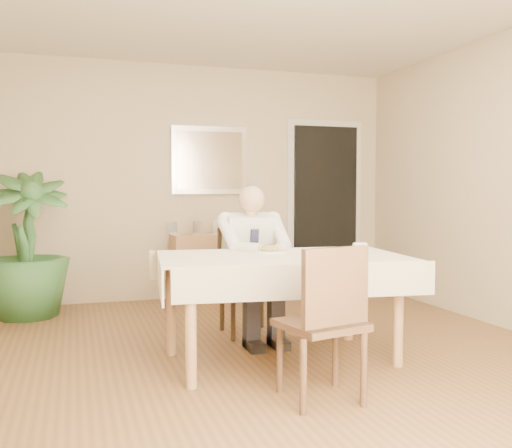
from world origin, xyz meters
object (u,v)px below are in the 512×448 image
object	(u,v)px
seated_man	(255,255)
sideboard	(213,266)
dining_table	(281,267)
chair_far	(245,274)
chair_near	(327,315)
coffee_mug	(360,249)
potted_palm	(26,244)

from	to	relation	value
seated_man	sideboard	distance (m)	1.84
dining_table	chair_far	world-z (taller)	chair_far
chair_near	seated_man	distance (m)	1.47
seated_man	sideboard	xyz separation A→B (m)	(0.08, 1.80, -0.33)
chair_far	coffee_mug	xyz separation A→B (m)	(0.53, -1.05, 0.30)
seated_man	potted_palm	world-z (taller)	potted_palm
chair_near	seated_man	size ratio (longest dim) A/B	0.72
dining_table	chair_far	distance (m)	0.90
chair_near	coffee_mug	distance (m)	0.95
dining_table	sideboard	world-z (taller)	dining_table
coffee_mug	potted_palm	xyz separation A→B (m)	(-2.35, 2.22, -0.10)
dining_table	chair_near	size ratio (longest dim) A/B	2.03
coffee_mug	sideboard	world-z (taller)	coffee_mug
seated_man	dining_table	bearing A→B (deg)	-90.00
chair_near	coffee_mug	size ratio (longest dim) A/B	8.19
sideboard	potted_palm	xyz separation A→B (m)	(-1.90, -0.34, 0.33)
seated_man	chair_near	bearing A→B (deg)	-91.73
dining_table	potted_palm	world-z (taller)	potted_palm
chair_near	potted_palm	distance (m)	3.42
coffee_mug	potted_palm	world-z (taller)	potted_palm
dining_table	seated_man	size ratio (longest dim) A/B	1.47
chair_far	chair_near	xyz separation A→B (m)	(-0.04, -1.74, 0.01)
seated_man	sideboard	size ratio (longest dim) A/B	1.36
chair_near	chair_far	bearing A→B (deg)	75.88
seated_man	coffee_mug	bearing A→B (deg)	-54.94
seated_man	coffee_mug	world-z (taller)	seated_man
seated_man	chair_far	bearing A→B (deg)	90.00
dining_table	sideboard	xyz separation A→B (m)	(0.08, 2.40, -0.30)
chair_near	potted_palm	world-z (taller)	potted_palm
potted_palm	dining_table	bearing A→B (deg)	-48.46
seated_man	sideboard	bearing A→B (deg)	87.40
chair_near	coffee_mug	world-z (taller)	chair_near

